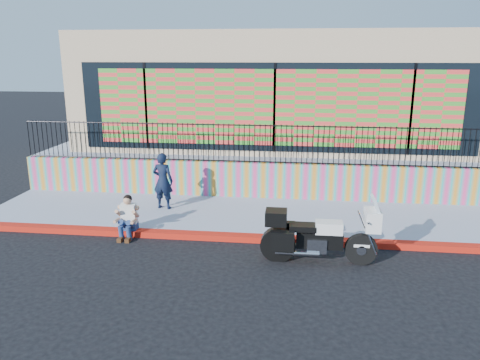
# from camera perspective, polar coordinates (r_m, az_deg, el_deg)

# --- Properties ---
(ground) EXTENTS (90.00, 90.00, 0.00)m
(ground) POSITION_cam_1_polar(r_m,az_deg,el_deg) (11.71, 2.91, -7.49)
(ground) COLOR black
(ground) RESTS_ON ground
(red_curb) EXTENTS (16.00, 0.30, 0.15)m
(red_curb) POSITION_cam_1_polar(r_m,az_deg,el_deg) (11.69, 2.92, -7.16)
(red_curb) COLOR red
(red_curb) RESTS_ON ground
(sidewalk) EXTENTS (16.00, 3.00, 0.15)m
(sidewalk) POSITION_cam_1_polar(r_m,az_deg,el_deg) (13.23, 3.44, -4.47)
(sidewalk) COLOR #868DA1
(sidewalk) RESTS_ON ground
(mural_wall) EXTENTS (16.00, 0.20, 1.10)m
(mural_wall) POSITION_cam_1_polar(r_m,az_deg,el_deg) (14.57, 3.88, -0.05)
(mural_wall) COLOR #E13B7C
(mural_wall) RESTS_ON sidewalk
(metal_fence) EXTENTS (15.80, 0.04, 1.20)m
(metal_fence) POSITION_cam_1_polar(r_m,az_deg,el_deg) (14.31, 3.96, 4.40)
(metal_fence) COLOR black
(metal_fence) RESTS_ON mural_wall
(elevated_platform) EXTENTS (16.00, 10.00, 1.25)m
(elevated_platform) POSITION_cam_1_polar(r_m,az_deg,el_deg) (19.55, 4.72, 3.61)
(elevated_platform) COLOR #868DA1
(elevated_platform) RESTS_ON ground
(storefront_building) EXTENTS (14.00, 8.06, 4.00)m
(storefront_building) POSITION_cam_1_polar(r_m,az_deg,el_deg) (18.98, 4.87, 11.26)
(storefront_building) COLOR tan
(storefront_building) RESTS_ON elevated_platform
(police_motorcycle) EXTENTS (2.53, 0.84, 1.57)m
(police_motorcycle) POSITION_cam_1_polar(r_m,az_deg,el_deg) (10.50, 9.42, -6.55)
(police_motorcycle) COLOR black
(police_motorcycle) RESTS_ON ground
(police_officer) EXTENTS (0.65, 0.47, 1.64)m
(police_officer) POSITION_cam_1_polar(r_m,az_deg,el_deg) (13.62, -9.38, -0.11)
(police_officer) COLOR black
(police_officer) RESTS_ON sidewalk
(seated_man) EXTENTS (0.54, 0.71, 1.06)m
(seated_man) POSITION_cam_1_polar(r_m,az_deg,el_deg) (12.12, -13.60, -4.85)
(seated_man) COLOR navy
(seated_man) RESTS_ON ground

